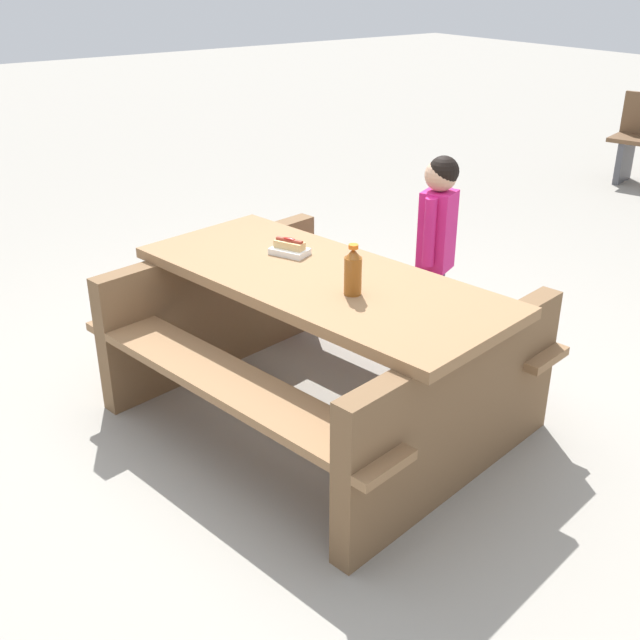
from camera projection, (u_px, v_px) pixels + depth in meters
name	position (u px, v px, depth m)	size (l,w,h in m)	color
ground_plane	(320.00, 416.00, 3.78)	(30.00, 30.00, 0.00)	gray
picnic_table	(320.00, 335.00, 3.59)	(2.02, 1.69, 0.75)	olive
soda_bottle	(353.00, 272.00, 3.22)	(0.08, 0.08, 0.22)	brown
hotdog_tray	(290.00, 248.00, 3.68)	(0.21, 0.17, 0.08)	white
child_in_coat	(437.00, 231.00, 4.09)	(0.21, 0.26, 1.13)	#3F334C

